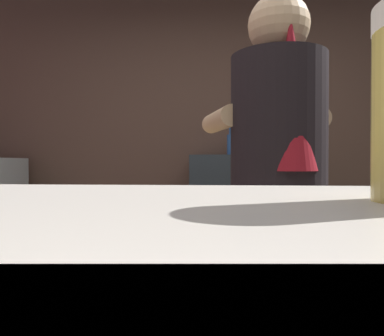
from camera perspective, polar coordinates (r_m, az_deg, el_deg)
name	(u,v)px	position (r m, az deg, el deg)	size (l,w,h in m)	color
wall_back	(220,136)	(3.43, 4.30, 4.82)	(5.20, 0.10, 2.70)	brown
prep_counter	(293,298)	(1.96, 15.13, -18.55)	(2.10, 0.60, 0.92)	brown
back_shelf	(239,225)	(3.19, 7.19, -8.61)	(0.81, 0.36, 1.17)	#303B41
bartender	(279,196)	(1.38, 13.03, -4.17)	(0.49, 0.55, 1.71)	#32293E
mixing_bowl	(134,196)	(1.83, -8.73, -4.25)	(0.19, 0.19, 0.05)	silver
chefs_knife	(326,203)	(1.84, 19.71, -4.96)	(0.24, 0.03, 0.01)	silver
bottle_olive_oil	(231,143)	(3.08, 5.89, 3.73)	(0.06, 0.06, 0.24)	#295591
bottle_hot_sauce	(236,143)	(3.22, 6.74, 3.78)	(0.05, 0.05, 0.26)	#D4C975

